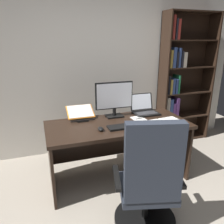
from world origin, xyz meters
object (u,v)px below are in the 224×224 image
object	(u,v)px
office_chair	(149,186)
bookshelf	(180,83)
computer_mouse	(101,129)
pen	(140,118)
notepad	(139,119)
laptop	(144,109)
reading_stand_with_book	(81,113)
monitor	(114,99)
keyboard	(126,126)
desk	(116,136)
open_binder	(164,123)

from	to	relation	value
office_chair	bookshelf	bearing A→B (deg)	64.42
bookshelf	computer_mouse	bearing A→B (deg)	-150.14
office_chair	pen	world-z (taller)	office_chair
computer_mouse	notepad	size ratio (longest dim) A/B	0.50
laptop	reading_stand_with_book	xyz separation A→B (m)	(-0.87, 0.07, 0.02)
office_chair	monitor	distance (m)	1.24
laptop	keyboard	xyz separation A→B (m)	(-0.44, -0.41, -0.04)
bookshelf	pen	size ratio (longest dim) A/B	15.33
computer_mouse	pen	size ratio (longest dim) A/B	0.74
bookshelf	pen	world-z (taller)	bookshelf
desk	office_chair	size ratio (longest dim) A/B	1.53
monitor	open_binder	bearing A→B (deg)	-43.56
office_chair	keyboard	world-z (taller)	office_chair
bookshelf	notepad	bearing A→B (deg)	-145.51
desk	open_binder	xyz separation A→B (m)	(0.51, -0.28, 0.22)
open_binder	pen	distance (m)	0.32
desk	open_binder	size ratio (longest dim) A/B	3.38
keyboard	open_binder	xyz separation A→B (m)	(0.48, -0.05, -0.00)
monitor	laptop	size ratio (longest dim) A/B	1.51
keyboard	reading_stand_with_book	world-z (taller)	reading_stand_with_book
reading_stand_with_book	open_binder	bearing A→B (deg)	-30.28
keyboard	computer_mouse	xyz separation A→B (m)	(-0.30, 0.00, 0.01)
desk	bookshelf	size ratio (longest dim) A/B	0.80
computer_mouse	notepad	distance (m)	0.60
desk	keyboard	distance (m)	0.32
monitor	reading_stand_with_book	xyz separation A→B (m)	(-0.43, 0.08, -0.16)
desk	monitor	distance (m)	0.47
office_chair	pen	bearing A→B (deg)	84.35
reading_stand_with_book	notepad	world-z (taller)	reading_stand_with_book
laptop	reading_stand_with_book	world-z (taller)	laptop
reading_stand_with_book	open_binder	xyz separation A→B (m)	(0.91, -0.53, -0.06)
open_binder	pen	xyz separation A→B (m)	(-0.20, 0.25, 0.00)
computer_mouse	reading_stand_with_book	distance (m)	0.50
monitor	pen	world-z (taller)	monitor
desk	notepad	world-z (taller)	notepad
notepad	reading_stand_with_book	bearing A→B (deg)	157.74
monitor	notepad	distance (m)	0.41
desk	open_binder	bearing A→B (deg)	-28.57
monitor	office_chair	bearing A→B (deg)	-93.16
laptop	notepad	xyz separation A→B (m)	(-0.18, -0.22, -0.05)
monitor	computer_mouse	bearing A→B (deg)	-126.51
desk	notepad	xyz separation A→B (m)	(0.30, -0.03, 0.21)
bookshelf	keyboard	distance (m)	1.69
bookshelf	keyboard	xyz separation A→B (m)	(-1.37, -0.96, -0.26)
laptop	computer_mouse	size ratio (longest dim) A/B	3.18
desk	reading_stand_with_book	size ratio (longest dim) A/B	5.07
reading_stand_with_book	monitor	bearing A→B (deg)	-9.92
laptop	pen	size ratio (longest dim) A/B	2.36
office_chair	laptop	size ratio (longest dim) A/B	3.38
pen	reading_stand_with_book	bearing A→B (deg)	158.31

